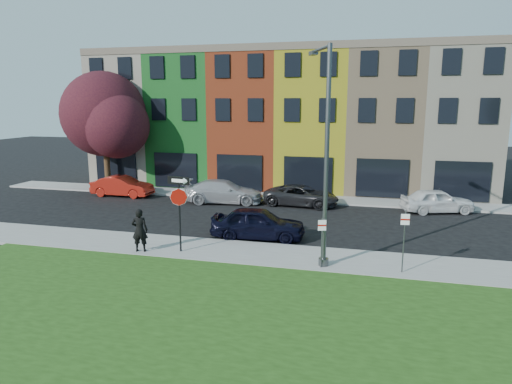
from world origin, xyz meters
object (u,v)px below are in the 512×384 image
(street_lamp, at_px, (325,158))
(man, at_px, (140,230))
(sedan_near, at_px, (258,223))
(stop_sign, at_px, (179,199))

(street_lamp, bearing_deg, man, 158.95)
(street_lamp, bearing_deg, sedan_near, 114.16)
(stop_sign, xyz_separation_m, street_lamp, (6.17, -0.05, 1.95))
(sedan_near, bearing_deg, man, 123.73)
(man, bearing_deg, sedan_near, -155.82)
(stop_sign, relative_size, street_lamp, 0.39)
(man, relative_size, sedan_near, 0.41)
(man, xyz_separation_m, street_lamp, (7.87, 0.37, 3.35))
(stop_sign, distance_m, sedan_near, 4.43)
(sedan_near, xyz_separation_m, street_lamp, (3.44, -3.10, 3.65))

